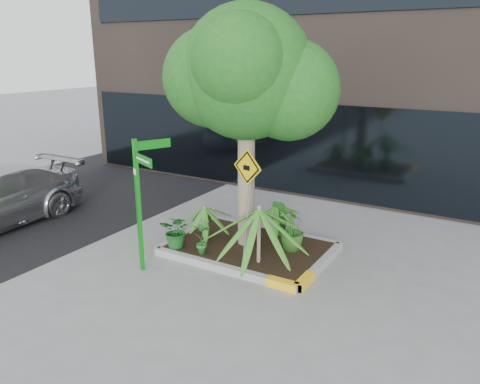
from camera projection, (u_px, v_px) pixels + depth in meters
The scene contains 13 objects.
ground at pixel (234, 254), 9.74m from camera, with size 80.00×80.00×0.00m, color gray.
asphalt_road at pixel (33, 205), 12.91m from camera, with size 7.00×80.00×0.01m, color black.
planter at pixel (250, 248), 9.83m from camera, with size 3.35×2.36×0.15m.
tree at pixel (247, 73), 8.97m from camera, with size 3.35×2.97×5.03m.
palm_front at pixel (259, 209), 8.75m from camera, with size 1.30×1.30×1.44m.
palm_left at pixel (205, 207), 10.05m from camera, with size 0.84×0.84×0.93m.
palm_back at pixel (276, 205), 10.23m from camera, with size 0.84×0.84×0.93m.
shrub_a at pixel (177, 231), 9.65m from camera, with size 0.65×0.65×0.72m, color #16501B.
shrub_b at pixel (292, 229), 9.50m from camera, with size 0.50×0.50×0.88m, color #2A621D.
shrub_c at pixel (202, 237), 9.35m from camera, with size 0.36×0.36×0.69m, color #237224.
shrub_d at pixel (281, 217), 10.28m from camera, with size 0.46×0.46×0.83m, color #1F5F1B.
street_sign_post at pixel (141, 192), 8.60m from camera, with size 0.69×0.95×2.56m.
cattle_sign at pixel (248, 187), 8.66m from camera, with size 0.67×0.28×2.22m.
Camera 1 is at (4.66, -7.64, 4.05)m, focal length 35.00 mm.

